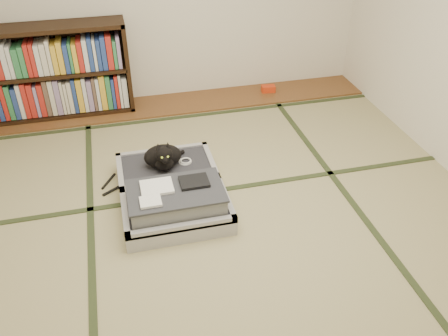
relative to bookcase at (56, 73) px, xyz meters
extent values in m
plane|color=tan|center=(1.23, -2.07, -0.45)|extent=(4.50, 4.50, 0.00)
cube|color=brown|center=(1.23, -0.07, -0.44)|extent=(4.00, 0.50, 0.02)
cube|color=red|center=(2.22, -0.04, -0.40)|extent=(0.16, 0.11, 0.07)
cube|color=#2D381E|center=(0.23, -2.07, -0.45)|extent=(0.05, 4.50, 0.01)
cube|color=#2D381E|center=(2.23, -2.07, -0.45)|extent=(0.05, 4.50, 0.01)
cube|color=#2D381E|center=(1.23, -1.67, -0.45)|extent=(4.00, 0.05, 0.01)
cube|color=#2D381E|center=(1.23, -0.37, -0.45)|extent=(4.00, 0.05, 0.01)
cube|color=black|center=(0.70, 0.00, 0.02)|extent=(0.04, 0.33, 0.92)
cube|color=black|center=(0.00, 0.00, -0.42)|extent=(1.44, 0.33, 0.04)
cube|color=black|center=(0.00, 0.00, 0.46)|extent=(1.44, 0.33, 0.04)
cube|color=black|center=(0.00, 0.00, 0.02)|extent=(1.38, 0.33, 0.03)
cube|color=black|center=(0.00, 0.15, 0.02)|extent=(1.44, 0.02, 0.92)
cube|color=gray|center=(0.00, -0.02, -0.20)|extent=(1.29, 0.23, 0.39)
cube|color=gray|center=(0.00, -0.02, 0.21)|extent=(1.29, 0.23, 0.35)
cube|color=#A7A6AB|center=(0.87, -1.96, -0.38)|extent=(0.79, 0.52, 0.14)
cube|color=#2E2F35|center=(0.87, -1.96, -0.35)|extent=(0.70, 0.44, 0.10)
cube|color=#A7A6AB|center=(0.87, -2.20, -0.31)|extent=(0.79, 0.04, 0.05)
cube|color=#A7A6AB|center=(0.87, -1.71, -0.31)|extent=(0.79, 0.04, 0.05)
cube|color=#A7A6AB|center=(0.49, -1.96, -0.31)|extent=(0.04, 0.52, 0.05)
cube|color=#A7A6AB|center=(1.24, -1.96, -0.31)|extent=(0.04, 0.52, 0.05)
cube|color=#A7A6AB|center=(0.87, -1.43, -0.38)|extent=(0.79, 0.52, 0.14)
cube|color=#2E2F35|center=(0.87, -1.43, -0.35)|extent=(0.70, 0.44, 0.10)
cube|color=#A7A6AB|center=(0.87, -1.67, -0.31)|extent=(0.79, 0.04, 0.05)
cube|color=#A7A6AB|center=(0.87, -1.19, -0.31)|extent=(0.79, 0.04, 0.05)
cube|color=#A7A6AB|center=(0.49, -1.43, -0.31)|extent=(0.04, 0.52, 0.05)
cube|color=#A7A6AB|center=(1.24, -1.43, -0.31)|extent=(0.04, 0.52, 0.05)
cylinder|color=black|center=(0.87, -1.69, -0.30)|extent=(0.71, 0.03, 0.03)
cube|color=gray|center=(0.87, -1.96, -0.25)|extent=(0.67, 0.41, 0.14)
cube|color=#323338|center=(0.87, -1.96, -0.17)|extent=(0.69, 0.43, 0.02)
cube|color=white|center=(0.74, -1.90, -0.15)|extent=(0.23, 0.19, 0.02)
cube|color=black|center=(1.01, -1.90, -0.15)|extent=(0.21, 0.17, 0.02)
cube|color=white|center=(0.68, -2.06, -0.15)|extent=(0.15, 0.13, 0.02)
cube|color=white|center=(0.64, -2.21, -0.38)|extent=(0.06, 0.01, 0.04)
cube|color=white|center=(0.76, -2.21, -0.39)|extent=(0.05, 0.01, 0.04)
cube|color=orange|center=(1.13, -2.21, -0.38)|extent=(0.05, 0.01, 0.04)
cube|color=#197F33|center=(1.06, -2.21, -0.36)|extent=(0.04, 0.01, 0.03)
ellipsoid|color=black|center=(0.85, -1.43, -0.21)|extent=(0.30, 0.20, 0.19)
ellipsoid|color=black|center=(0.85, -1.52, -0.23)|extent=(0.15, 0.11, 0.11)
ellipsoid|color=black|center=(0.85, -1.55, -0.11)|extent=(0.13, 0.12, 0.12)
sphere|color=black|center=(0.85, -1.60, -0.13)|extent=(0.06, 0.06, 0.06)
cone|color=black|center=(0.81, -1.53, -0.05)|extent=(0.05, 0.06, 0.06)
cone|color=black|center=(0.88, -1.53, -0.05)|extent=(0.05, 0.06, 0.06)
sphere|color=#A5BF33|center=(0.82, -1.60, -0.10)|extent=(0.02, 0.02, 0.02)
sphere|color=#A5BF33|center=(0.87, -1.60, -0.10)|extent=(0.02, 0.02, 0.02)
cylinder|color=black|center=(0.95, -1.33, -0.28)|extent=(0.19, 0.11, 0.03)
torus|color=white|center=(1.03, -1.42, -0.29)|extent=(0.11, 0.11, 0.01)
torus|color=white|center=(1.03, -1.43, -0.28)|extent=(0.09, 0.09, 0.01)
cube|color=black|center=(0.52, -1.40, -0.44)|extent=(0.38, 0.26, 0.01)
cube|color=black|center=(0.39, -1.33, -0.44)|extent=(0.13, 0.20, 0.01)
cube|color=black|center=(0.65, -1.33, -0.44)|extent=(0.22, 0.06, 0.01)
cylinder|color=black|center=(0.52, -1.24, -0.44)|extent=(0.04, 0.08, 0.01)
camera|label=1|loc=(0.55, -4.66, 1.88)|focal=38.00mm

